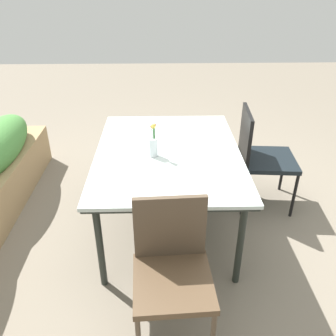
# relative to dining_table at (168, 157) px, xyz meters

# --- Properties ---
(ground_plane) EXTENTS (12.00, 12.00, 0.00)m
(ground_plane) POSITION_rel_dining_table_xyz_m (-0.01, -0.05, -0.67)
(ground_plane) COLOR #756B5B
(dining_table) EXTENTS (1.47, 1.11, 0.72)m
(dining_table) POSITION_rel_dining_table_xyz_m (0.00, 0.00, 0.00)
(dining_table) COLOR silver
(dining_table) RESTS_ON ground
(chair_near_right) EXTENTS (0.51, 0.51, 0.91)m
(chair_near_right) POSITION_rel_dining_table_xyz_m (0.34, -0.83, -0.15)
(chair_near_right) COLOR black
(chair_near_right) RESTS_ON ground
(chair_end_left) EXTENTS (0.45, 0.45, 0.90)m
(chair_end_left) POSITION_rel_dining_table_xyz_m (-1.02, 0.00, -0.14)
(chair_end_left) COLOR #4F3B27
(chair_end_left) RESTS_ON ground
(flower_vase) EXTENTS (0.07, 0.07, 0.27)m
(flower_vase) POSITION_rel_dining_table_xyz_m (-0.08, 0.11, 0.15)
(flower_vase) COLOR silver
(flower_vase) RESTS_ON dining_table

